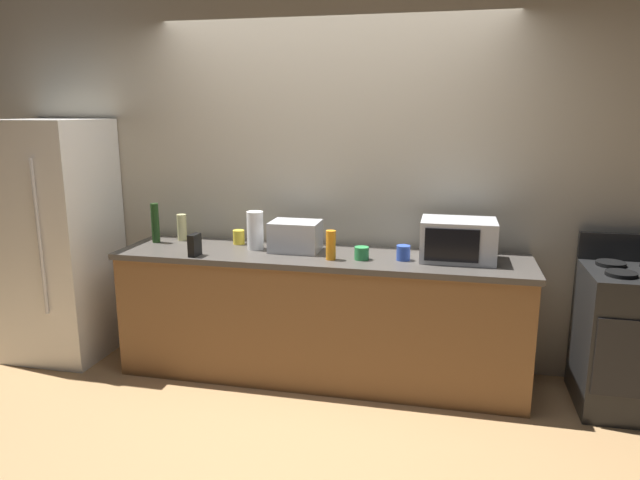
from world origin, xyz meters
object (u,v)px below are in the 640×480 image
(bottle_dish_soap, at_px, (331,245))
(refrigerator, at_px, (58,240))
(paper_towel_roll, at_px, (255,230))
(bottle_vinegar, at_px, (182,227))
(cordless_phone, at_px, (195,245))
(mug_green, at_px, (362,253))
(stove_range, at_px, (630,339))
(microwave, at_px, (458,240))
(mug_blue, at_px, (403,253))
(mug_yellow, at_px, (239,237))
(bottle_wine, at_px, (155,223))
(toaster_oven, at_px, (295,236))

(bottle_dish_soap, bearing_deg, refrigerator, 176.66)
(paper_towel_roll, height_order, bottle_vinegar, paper_towel_roll)
(cordless_phone, height_order, mug_green, cordless_phone)
(stove_range, height_order, microwave, microwave)
(cordless_phone, bearing_deg, mug_blue, 12.04)
(microwave, relative_size, mug_yellow, 4.64)
(bottle_dish_soap, bearing_deg, bottle_wine, 171.10)
(stove_range, height_order, bottle_wine, bottle_wine)
(mug_blue, distance_m, mug_yellow, 1.24)
(stove_range, distance_m, mug_blue, 1.51)
(refrigerator, xyz_separation_m, mug_green, (2.35, -0.08, 0.04))
(microwave, relative_size, cordless_phone, 3.20)
(cordless_phone, bearing_deg, mug_yellow, 71.80)
(toaster_oven, bearing_deg, bottle_wine, 178.43)
(toaster_oven, distance_m, bottle_wine, 1.09)
(microwave, height_order, mug_blue, microwave)
(stove_range, distance_m, microwave, 1.23)
(cordless_phone, distance_m, bottle_vinegar, 0.52)
(paper_towel_roll, xyz_separation_m, bottle_vinegar, (-0.63, 0.15, -0.04))
(stove_range, height_order, bottle_vinegar, bottle_vinegar)
(toaster_oven, bearing_deg, bottle_dish_soap, -32.51)
(toaster_oven, xyz_separation_m, mug_blue, (0.76, -0.10, -0.06))
(bottle_dish_soap, height_order, bottle_wine, bottle_wine)
(mug_green, bearing_deg, mug_blue, 9.19)
(mug_blue, bearing_deg, microwave, 13.57)
(stove_range, xyz_separation_m, paper_towel_roll, (-2.48, 0.05, 0.57))
(cordless_phone, relative_size, mug_green, 1.56)
(microwave, distance_m, mug_yellow, 1.58)
(microwave, height_order, paper_towel_roll, same)
(refrigerator, bearing_deg, microwave, 0.93)
(refrigerator, xyz_separation_m, stove_range, (4.05, 0.00, -0.44))
(stove_range, relative_size, mug_yellow, 10.43)
(bottle_dish_soap, bearing_deg, mug_blue, 10.88)
(bottle_wine, distance_m, mug_yellow, 0.64)
(toaster_oven, relative_size, mug_blue, 3.44)
(bottle_dish_soap, xyz_separation_m, mug_yellow, (-0.75, 0.30, -0.05))
(mug_yellow, bearing_deg, bottle_vinegar, 176.60)
(mug_yellow, bearing_deg, refrigerator, -172.98)
(mug_yellow, bearing_deg, bottle_wine, -172.47)
(microwave, xyz_separation_m, cordless_phone, (-1.73, -0.28, -0.06))
(bottle_vinegar, relative_size, mug_blue, 2.00)
(bottle_dish_soap, distance_m, bottle_vinegar, 1.26)
(microwave, xyz_separation_m, mug_blue, (-0.35, -0.08, -0.09))
(toaster_oven, distance_m, mug_yellow, 0.48)
(bottle_wine, relative_size, mug_yellow, 2.83)
(cordless_phone, height_order, mug_yellow, cordless_phone)
(paper_towel_roll, bearing_deg, bottle_wine, 177.14)
(microwave, relative_size, bottle_wine, 1.64)
(mug_green, relative_size, mug_blue, 0.97)
(paper_towel_roll, relative_size, bottle_wine, 0.92)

